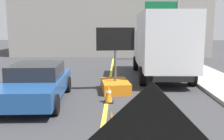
# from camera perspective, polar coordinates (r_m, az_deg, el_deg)

# --- Properties ---
(arrow_board_trailer) EXTENTS (1.60, 1.94, 2.70)m
(arrow_board_trailer) POSITION_cam_1_polar(r_m,az_deg,el_deg) (10.92, 0.74, -2.26)
(arrow_board_trailer) COLOR orange
(arrow_board_trailer) RESTS_ON ground
(box_truck) EXTENTS (2.62, 6.90, 3.44)m
(box_truck) POSITION_cam_1_polar(r_m,az_deg,el_deg) (13.88, 10.98, 5.76)
(box_truck) COLOR black
(box_truck) RESTS_ON ground
(pickup_car) EXTENTS (2.33, 4.57, 1.38)m
(pickup_car) POSITION_cam_1_polar(r_m,az_deg,el_deg) (9.73, -16.59, -2.79)
(pickup_car) COLOR navy
(pickup_car) RESTS_ON ground
(highway_guide_sign) EXTENTS (2.79, 0.26, 5.00)m
(highway_guide_sign) POSITION_cam_1_polar(r_m,az_deg,el_deg) (21.70, 12.39, 11.08)
(highway_guide_sign) COLOR gray
(highway_guide_sign) RESTS_ON ground
(far_building_block) EXTENTS (18.70, 8.95, 8.11)m
(far_building_block) POSITION_cam_1_polar(r_m,az_deg,el_deg) (27.91, -0.24, 12.15)
(far_building_block) COLOR gray
(far_building_block) RESTS_ON ground
(traffic_cone_mid_lane) EXTENTS (0.36, 0.36, 0.72)m
(traffic_cone_mid_lane) POSITION_cam_1_polar(r_m,az_deg,el_deg) (6.29, -0.14, -12.32)
(traffic_cone_mid_lane) COLOR black
(traffic_cone_mid_lane) RESTS_ON ground
(traffic_cone_far_lane) EXTENTS (0.36, 0.36, 0.69)m
(traffic_cone_far_lane) POSITION_cam_1_polar(r_m,az_deg,el_deg) (9.29, -0.79, -5.24)
(traffic_cone_far_lane) COLOR black
(traffic_cone_far_lane) RESTS_ON ground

